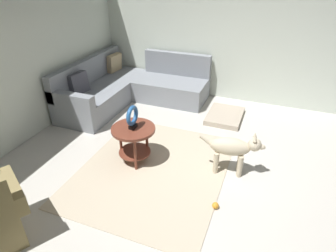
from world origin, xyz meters
TOP-DOWN VIEW (x-y plane):
  - ground_plane at (0.00, 0.00)m, footprint 6.00×6.00m
  - wall_right at (2.94, 0.00)m, footprint 0.12×6.00m
  - area_rug at (0.15, 0.70)m, footprint 2.30×1.90m
  - sectional_couch at (1.99, 2.02)m, footprint 2.20×2.25m
  - side_table at (0.25, 1.03)m, footprint 0.60×0.60m
  - torus_sculpture at (0.25, 1.03)m, footprint 0.28×0.08m
  - dog_bed_mat at (1.98, 0.08)m, footprint 0.80×0.60m
  - dog at (0.48, -0.29)m, footprint 0.29×0.85m
  - dog_toy_ball at (-0.25, -0.26)m, footprint 0.08×0.08m

SIDE VIEW (x-z plane):
  - ground_plane at x=0.00m, z-range -0.10..0.00m
  - area_rug at x=0.15m, z-range 0.00..0.01m
  - dog_toy_ball at x=-0.25m, z-range 0.00..0.08m
  - dog_bed_mat at x=1.98m, z-range 0.00..0.09m
  - sectional_couch at x=1.99m, z-range -0.15..0.73m
  - dog at x=0.48m, z-range 0.06..0.69m
  - side_table at x=0.25m, z-range 0.15..0.69m
  - torus_sculpture at x=0.25m, z-range 0.55..0.87m
  - wall_right at x=2.94m, z-range 0.00..2.70m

